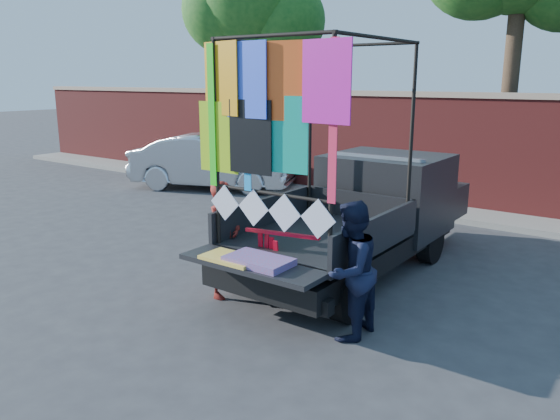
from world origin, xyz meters
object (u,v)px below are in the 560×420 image
Objects in this scene: woman at (225,239)px; man at (350,271)px; pickup_truck at (370,212)px; sedan at (213,162)px.

man is (1.96, -0.09, 0.00)m from woman.
pickup_truck reaches higher than sedan.
pickup_truck is 6.94m from sedan.
woman is 1.00× the size of man.
sedan is at bearing 153.80° from pickup_truck.
pickup_truck is 3.37× the size of woman.
sedan is 7.57m from woman.
sedan is 2.74× the size of woman.
woman is at bearing -158.61° from sedan.
sedan is at bearing -127.62° from man.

